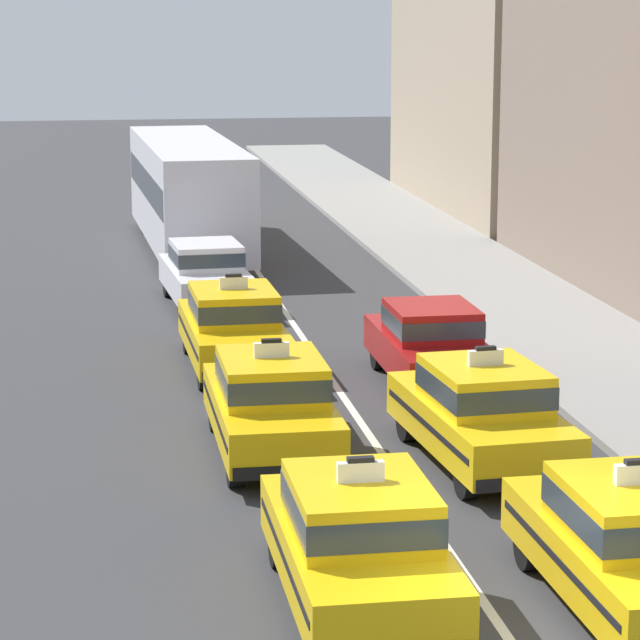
{
  "coord_description": "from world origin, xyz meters",
  "views": [
    {
      "loc": [
        -4.71,
        -14.72,
        7.19
      ],
      "look_at": [
        -0.3,
        12.58,
        1.3
      ],
      "focal_mm": 83.95,
      "sensor_mm": 36.0,
      "label": 1
    }
  ],
  "objects_px": {
    "taxi_left_nearest": "(358,541)",
    "taxi_left_third": "(233,327)",
    "taxi_right_nearest": "(631,544)",
    "sedan_right_third": "(431,342)",
    "taxi_left_second": "(271,403)",
    "bus_left_fifth": "(188,189)",
    "taxi_right_second": "(482,412)",
    "sedan_left_fourth": "(206,272)"
  },
  "relations": [
    {
      "from": "taxi_left_second",
      "to": "sedan_right_third",
      "type": "xyz_separation_m",
      "value": [
        3.58,
        3.99,
        -0.03
      ]
    },
    {
      "from": "taxi_left_second",
      "to": "taxi_left_third",
      "type": "distance_m",
      "value": 5.87
    },
    {
      "from": "bus_left_fifth",
      "to": "taxi_left_second",
      "type": "bearing_deg",
      "value": -90.62
    },
    {
      "from": "taxi_left_nearest",
      "to": "taxi_right_nearest",
      "type": "bearing_deg",
      "value": -10.67
    },
    {
      "from": "taxi_left_nearest",
      "to": "taxi_right_nearest",
      "type": "height_order",
      "value": "same"
    },
    {
      "from": "taxi_left_third",
      "to": "sedan_right_third",
      "type": "relative_size",
      "value": 1.07
    },
    {
      "from": "taxi_left_nearest",
      "to": "taxi_left_third",
      "type": "distance_m",
      "value": 12.28
    },
    {
      "from": "sedan_left_fourth",
      "to": "sedan_right_third",
      "type": "relative_size",
      "value": 1.02
    },
    {
      "from": "bus_left_fifth",
      "to": "taxi_left_nearest",
      "type": "bearing_deg",
      "value": -89.99
    },
    {
      "from": "taxi_left_nearest",
      "to": "taxi_left_third",
      "type": "height_order",
      "value": "same"
    },
    {
      "from": "taxi_left_nearest",
      "to": "sedan_right_third",
      "type": "distance_m",
      "value": 10.93
    },
    {
      "from": "taxi_left_nearest",
      "to": "sedan_right_third",
      "type": "height_order",
      "value": "taxi_left_nearest"
    },
    {
      "from": "taxi_left_third",
      "to": "sedan_left_fourth",
      "type": "bearing_deg",
      "value": 90.01
    },
    {
      "from": "taxi_right_second",
      "to": "sedan_right_third",
      "type": "xyz_separation_m",
      "value": [
        0.37,
        5.04,
        -0.03
      ]
    },
    {
      "from": "taxi_left_second",
      "to": "taxi_right_nearest",
      "type": "height_order",
      "value": "same"
    },
    {
      "from": "taxi_left_third",
      "to": "taxi_right_nearest",
      "type": "bearing_deg",
      "value": -75.14
    },
    {
      "from": "taxi_left_nearest",
      "to": "taxi_left_second",
      "type": "xyz_separation_m",
      "value": [
        -0.23,
        6.41,
        0.0
      ]
    },
    {
      "from": "bus_left_fifth",
      "to": "sedan_right_third",
      "type": "bearing_deg",
      "value": -78.7
    },
    {
      "from": "taxi_left_second",
      "to": "taxi_right_nearest",
      "type": "relative_size",
      "value": 0.99
    },
    {
      "from": "taxi_left_third",
      "to": "taxi_left_second",
      "type": "bearing_deg",
      "value": -90.01
    },
    {
      "from": "taxi_left_nearest",
      "to": "bus_left_fifth",
      "type": "xyz_separation_m",
      "value": [
        -0.0,
        27.2,
        0.94
      ]
    },
    {
      "from": "taxi_right_nearest",
      "to": "sedan_right_third",
      "type": "height_order",
      "value": "taxi_right_nearest"
    },
    {
      "from": "taxi_left_second",
      "to": "sedan_left_fourth",
      "type": "bearing_deg",
      "value": 90.0
    },
    {
      "from": "taxi_left_nearest",
      "to": "taxi_left_third",
      "type": "bearing_deg",
      "value": 91.06
    },
    {
      "from": "taxi_left_second",
      "to": "taxi_right_nearest",
      "type": "bearing_deg",
      "value": -64.02
    },
    {
      "from": "taxi_left_nearest",
      "to": "sedan_left_fourth",
      "type": "relative_size",
      "value": 1.04
    },
    {
      "from": "taxi_left_nearest",
      "to": "bus_left_fifth",
      "type": "bearing_deg",
      "value": 90.01
    },
    {
      "from": "taxi_left_nearest",
      "to": "sedan_right_third",
      "type": "xyz_separation_m",
      "value": [
        3.35,
        10.4,
        -0.03
      ]
    },
    {
      "from": "taxi_right_nearest",
      "to": "taxi_left_third",
      "type": "bearing_deg",
      "value": 104.86
    },
    {
      "from": "taxi_right_second",
      "to": "taxi_left_third",
      "type": "bearing_deg",
      "value": 114.88
    },
    {
      "from": "bus_left_fifth",
      "to": "taxi_right_nearest",
      "type": "distance_m",
      "value": 28.0
    },
    {
      "from": "sedan_left_fourth",
      "to": "bus_left_fifth",
      "type": "height_order",
      "value": "bus_left_fifth"
    },
    {
      "from": "bus_left_fifth",
      "to": "taxi_right_nearest",
      "type": "xyz_separation_m",
      "value": [
        3.19,
        -27.8,
        -0.94
      ]
    },
    {
      "from": "taxi_left_nearest",
      "to": "bus_left_fifth",
      "type": "distance_m",
      "value": 27.22
    },
    {
      "from": "sedan_left_fourth",
      "to": "taxi_right_second",
      "type": "relative_size",
      "value": 0.94
    },
    {
      "from": "taxi_right_second",
      "to": "sedan_right_third",
      "type": "distance_m",
      "value": 5.06
    },
    {
      "from": "taxi_left_nearest",
      "to": "taxi_right_nearest",
      "type": "relative_size",
      "value": 0.99
    },
    {
      "from": "taxi_right_second",
      "to": "sedan_right_third",
      "type": "height_order",
      "value": "taxi_right_second"
    },
    {
      "from": "bus_left_fifth",
      "to": "taxi_right_second",
      "type": "height_order",
      "value": "bus_left_fifth"
    },
    {
      "from": "sedan_left_fourth",
      "to": "taxi_right_second",
      "type": "distance_m",
      "value": 13.66
    },
    {
      "from": "bus_left_fifth",
      "to": "sedan_right_third",
      "type": "distance_m",
      "value": 17.16
    },
    {
      "from": "taxi_left_third",
      "to": "sedan_right_third",
      "type": "xyz_separation_m",
      "value": [
        3.58,
        -1.88,
        -0.03
      ]
    }
  ]
}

